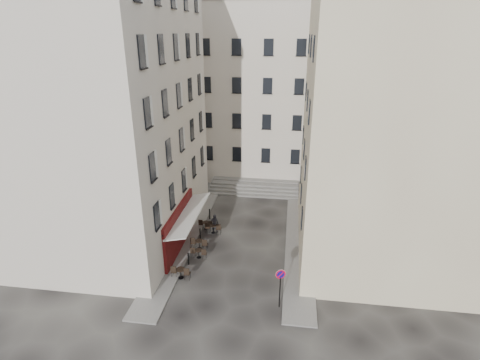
% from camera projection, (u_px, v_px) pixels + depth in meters
% --- Properties ---
extents(ground, '(90.00, 90.00, 0.00)m').
position_uv_depth(ground, '(236.00, 260.00, 27.03)').
color(ground, black).
rests_on(ground, ground).
extents(sidewalk_left, '(2.00, 22.00, 0.12)m').
position_uv_depth(sidewalk_left, '(190.00, 228.00, 31.27)').
color(sidewalk_left, slate).
rests_on(sidewalk_left, ground).
extents(sidewalk_right, '(2.00, 18.00, 0.12)m').
position_uv_depth(sidewalk_right, '(299.00, 242.00, 29.19)').
color(sidewalk_right, slate).
rests_on(sidewalk_right, ground).
extents(building_left, '(12.20, 16.20, 20.60)m').
position_uv_depth(building_left, '(100.00, 106.00, 27.31)').
color(building_left, beige).
rests_on(building_left, ground).
extents(building_right, '(12.20, 14.20, 18.60)m').
position_uv_depth(building_right, '(396.00, 127.00, 25.43)').
color(building_right, '#BEAB8D').
rests_on(building_right, ground).
extents(building_back, '(18.20, 10.20, 18.60)m').
position_uv_depth(building_back, '(252.00, 90.00, 41.17)').
color(building_back, beige).
rests_on(building_back, ground).
extents(cafe_storefront, '(1.74, 7.30, 3.50)m').
position_uv_depth(cafe_storefront, '(181.00, 227.00, 27.81)').
color(cafe_storefront, '#460A0A').
rests_on(cafe_storefront, ground).
extents(stone_steps, '(9.00, 3.15, 0.80)m').
position_uv_depth(stone_steps, '(254.00, 188.00, 38.44)').
color(stone_steps, '#5F5C5A').
rests_on(stone_steps, ground).
extents(bollard_near, '(0.12, 0.12, 0.98)m').
position_uv_depth(bollard_near, '(188.00, 258.00, 26.34)').
color(bollard_near, black).
rests_on(bollard_near, ground).
extents(bollard_mid, '(0.12, 0.12, 0.98)m').
position_uv_depth(bollard_mid, '(200.00, 233.00, 29.55)').
color(bollard_mid, black).
rests_on(bollard_mid, ground).
extents(bollard_far, '(0.12, 0.12, 0.98)m').
position_uv_depth(bollard_far, '(210.00, 213.00, 32.77)').
color(bollard_far, black).
rests_on(bollard_far, ground).
extents(no_parking_sign, '(0.58, 0.22, 2.64)m').
position_uv_depth(no_parking_sign, '(280.00, 281.00, 21.76)').
color(no_parking_sign, black).
rests_on(no_parking_sign, ground).
extents(bistro_table_a, '(1.31, 0.61, 0.92)m').
position_uv_depth(bistro_table_a, '(181.00, 272.00, 24.89)').
color(bistro_table_a, black).
rests_on(bistro_table_a, ground).
extents(bistro_table_b, '(1.20, 0.56, 0.85)m').
position_uv_depth(bistro_table_b, '(199.00, 253.00, 27.14)').
color(bistro_table_b, black).
rests_on(bistro_table_b, ground).
extents(bistro_table_c, '(1.31, 0.61, 0.92)m').
position_uv_depth(bistro_table_c, '(199.00, 244.00, 28.25)').
color(bistro_table_c, black).
rests_on(bistro_table_c, ground).
extents(bistro_table_d, '(1.31, 0.61, 0.92)m').
position_uv_depth(bistro_table_d, '(213.00, 228.00, 30.47)').
color(bistro_table_d, black).
rests_on(bistro_table_d, ground).
extents(bistro_table_e, '(1.20, 0.56, 0.84)m').
position_uv_depth(bistro_table_e, '(206.00, 225.00, 31.09)').
color(bistro_table_e, black).
rests_on(bistro_table_e, ground).
extents(pedestrian, '(0.60, 0.41, 1.63)m').
position_uv_depth(pedestrian, '(215.00, 223.00, 30.48)').
color(pedestrian, black).
rests_on(pedestrian, ground).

